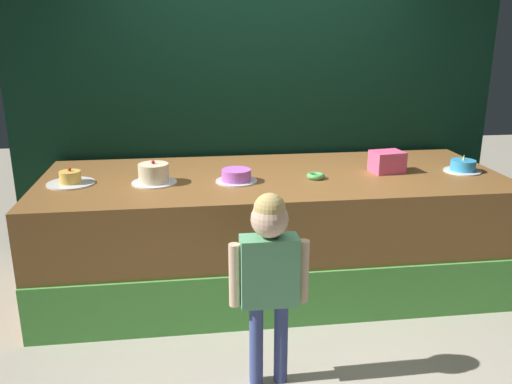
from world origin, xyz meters
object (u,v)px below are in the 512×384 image
object	(u,v)px
cake_far_left	(71,179)
donut	(316,176)
cake_far_right	(463,166)
pink_box	(387,162)
cake_center_right	(236,176)
cake_center_left	(154,174)
child_figure	(269,265)

from	to	relation	value
cake_far_left	donut	bearing A→B (deg)	-3.02
cake_far_left	cake_far_right	bearing A→B (deg)	-0.94
pink_box	cake_far_left	xyz separation A→B (m)	(-2.29, -0.02, -0.05)
donut	cake_center_right	world-z (taller)	cake_center_right
donut	cake_center_left	distance (m)	1.15
child_figure	pink_box	xyz separation A→B (m)	(1.08, 1.18, 0.23)
pink_box	cake_center_right	bearing A→B (deg)	-174.34
cake_center_left	cake_far_right	bearing A→B (deg)	0.22
child_figure	cake_far_right	xyz separation A→B (m)	(1.65, 1.11, 0.19)
donut	cake_far_right	distance (m)	1.15
donut	child_figure	bearing A→B (deg)	-115.36
child_figure	donut	world-z (taller)	child_figure
donut	cake_center_right	xyz separation A→B (m)	(-0.57, -0.00, 0.02)
pink_box	cake_far_right	distance (m)	0.58
cake_far_left	cake_far_right	xyz separation A→B (m)	(2.86, -0.05, 0.01)
cake_center_left	cake_far_right	world-z (taller)	cake_center_left
child_figure	cake_center_left	size ratio (longest dim) A/B	3.56
cake_far_right	cake_center_left	bearing A→B (deg)	-179.78
cake_center_right	cake_far_right	bearing A→B (deg)	1.60
child_figure	cake_center_right	bearing A→B (deg)	93.62
child_figure	donut	distance (m)	1.19
child_figure	cake_far_right	distance (m)	2.00
cake_center_right	cake_center_left	bearing A→B (deg)	176.08
donut	pink_box	bearing A→B (deg)	10.83
donut	cake_far_left	bearing A→B (deg)	176.98
child_figure	donut	size ratio (longest dim) A/B	8.52
donut	cake_far_left	size ratio (longest dim) A/B	0.40
cake_far_left	cake_center_left	world-z (taller)	cake_center_left
cake_far_left	cake_far_right	distance (m)	2.86
donut	cake_far_right	xyz separation A→B (m)	(1.14, 0.04, 0.02)
pink_box	cake_center_right	size ratio (longest dim) A/B	0.78
pink_box	donut	world-z (taller)	pink_box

